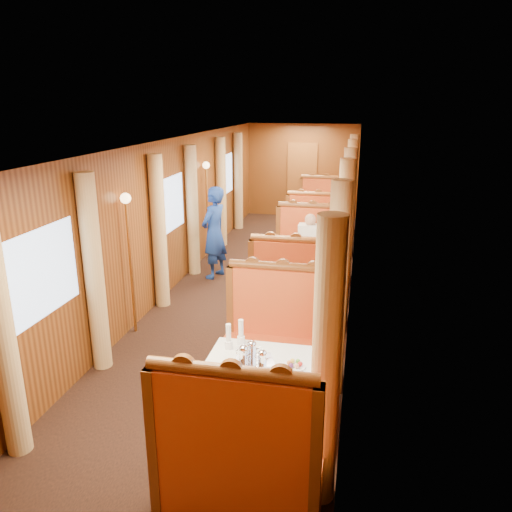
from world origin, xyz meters
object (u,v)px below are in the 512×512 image
(table_mid, at_px, (304,275))
(passenger, at_px, (310,241))
(banquette_near_aft, at_px, (280,342))
(banquette_far_fwd, at_px, (317,234))
(tea_tray, at_px, (255,361))
(rose_vase_mid, at_px, (303,242))
(teapot_right, at_px, (262,359))
(banquette_near_fwd, at_px, (238,460))
(banquette_far_aft, at_px, (325,213))
(banquette_mid_fwd, at_px, (296,295))
(table_near, at_px, (263,394))
(rose_vase_far, at_px, (323,201))
(teapot_left, at_px, (244,355))
(steward, at_px, (214,233))
(teapot_back, at_px, (252,350))
(banquette_mid_aft, at_px, (310,254))
(table_far, at_px, (321,225))
(fruit_plate, at_px, (295,365))

(table_mid, xyz_separation_m, passenger, (-0.00, 0.79, 0.37))
(banquette_near_aft, bearing_deg, banquette_far_fwd, 90.00)
(tea_tray, height_order, rose_vase_mid, rose_vase_mid)
(banquette_far_fwd, bearing_deg, banquette_near_aft, -90.00)
(teapot_right, bearing_deg, banquette_near_fwd, -83.11)
(banquette_near_aft, height_order, passenger, banquette_near_aft)
(table_mid, relative_size, banquette_far_aft, 0.78)
(tea_tray, bearing_deg, banquette_mid_fwd, 88.62)
(table_near, relative_size, rose_vase_far, 2.92)
(banquette_mid_fwd, distance_m, rose_vase_far, 4.55)
(banquette_far_aft, relative_size, teapot_left, 8.77)
(table_mid, distance_m, passenger, 0.87)
(rose_vase_mid, distance_m, steward, 1.78)
(banquette_near_aft, xyz_separation_m, passenger, (-0.00, 3.28, 0.32))
(banquette_near_aft, distance_m, passenger, 3.29)
(table_near, distance_m, table_mid, 3.50)
(table_near, height_order, rose_vase_far, rose_vase_far)
(banquette_mid_fwd, bearing_deg, banquette_near_fwd, -90.00)
(banquette_far_fwd, relative_size, passenger, 1.76)
(table_near, distance_m, teapot_back, 0.45)
(banquette_mid_fwd, relative_size, banquette_far_aft, 1.00)
(steward, bearing_deg, table_near, 39.21)
(banquette_mid_aft, bearing_deg, table_mid, -90.00)
(banquette_near_aft, bearing_deg, steward, 118.35)
(tea_tray, xyz_separation_m, teapot_left, (-0.11, -0.01, 0.05))
(table_far, xyz_separation_m, banquette_far_fwd, (0.00, -1.01, 0.05))
(tea_tray, relative_size, teapot_back, 2.25)
(table_near, bearing_deg, banquette_far_fwd, 90.00)
(banquette_mid_aft, distance_m, banquette_far_fwd, 1.47)
(table_mid, height_order, teapot_left, teapot_left)
(steward, bearing_deg, table_mid, 86.07)
(banquette_far_aft, height_order, steward, steward)
(table_near, height_order, fruit_plate, fruit_plate)
(banquette_mid_fwd, bearing_deg, fruit_plate, -83.08)
(passenger, bearing_deg, teapot_left, -92.24)
(banquette_near_aft, xyz_separation_m, banquette_mid_fwd, (0.00, 1.47, 0.00))
(banquette_far_aft, distance_m, teapot_back, 7.99)
(teapot_left, relative_size, rose_vase_far, 0.42)
(banquette_mid_aft, height_order, banquette_far_fwd, same)
(table_near, distance_m, teapot_right, 0.44)
(fruit_plate, relative_size, steward, 0.12)
(banquette_near_aft, relative_size, tea_tray, 3.94)
(table_far, height_order, fruit_plate, fruit_plate)
(banquette_far_aft, distance_m, passenger, 3.74)
(table_mid, xyz_separation_m, banquette_mid_aft, (0.00, 1.01, 0.05))
(banquette_mid_fwd, distance_m, fruit_plate, 2.61)
(banquette_near_aft, bearing_deg, table_mid, 90.00)
(banquette_far_aft, height_order, passenger, banquette_far_aft)
(banquette_far_fwd, distance_m, teapot_left, 6.07)
(banquette_mid_aft, bearing_deg, teapot_back, -91.50)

